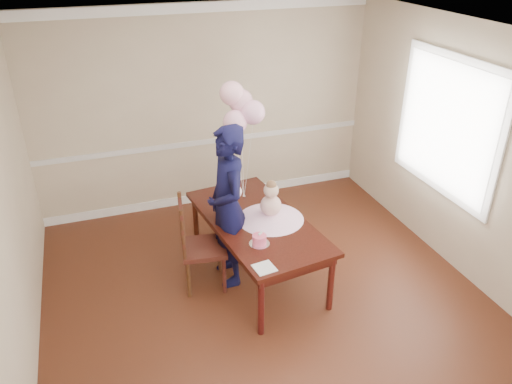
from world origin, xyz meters
name	(u,v)px	position (x,y,z in m)	size (l,w,h in m)	color
floor	(272,309)	(0.00, 0.00, 0.00)	(4.50, 5.00, 0.00)	#39180E
ceiling	(277,40)	(0.00, 0.00, 2.70)	(4.50, 5.00, 0.02)	silver
wall_back	(206,110)	(0.00, 2.50, 1.35)	(4.50, 0.02, 2.70)	tan
wall_left	(2,239)	(-2.25, 0.00, 1.35)	(0.02, 5.00, 2.70)	tan
wall_right	(477,160)	(2.25, 0.00, 1.35)	(0.02, 5.00, 2.70)	tan
chair_rail_trim	(208,142)	(0.00, 2.49, 0.90)	(4.50, 0.02, 0.07)	silver
crown_molding	(201,7)	(0.00, 2.49, 2.63)	(4.50, 0.02, 0.12)	white
baseboard_trim	(210,196)	(0.00, 2.49, 0.06)	(4.50, 0.02, 0.12)	white
window_frame	(447,126)	(2.23, 0.50, 1.55)	(0.02, 1.66, 1.56)	white
window_blinds	(446,126)	(2.21, 0.50, 1.55)	(0.01, 1.50, 1.40)	white
dining_table_top	(257,222)	(0.06, 0.63, 0.68)	(0.94, 1.88, 0.05)	black
table_apron	(257,227)	(0.06, 0.63, 0.61)	(0.85, 1.78, 0.09)	black
table_leg_fl	(261,306)	(-0.22, -0.28, 0.33)	(0.07, 0.07, 0.66)	black
table_leg_fr	(331,283)	(0.56, -0.18, 0.33)	(0.07, 0.07, 0.66)	black
table_leg_bl	(196,221)	(-0.45, 1.43, 0.33)	(0.07, 0.07, 0.66)	black
table_leg_br	(254,207)	(0.33, 1.53, 0.33)	(0.07, 0.07, 0.66)	black
baby_skirt	(271,215)	(0.20, 0.60, 0.75)	(0.71, 0.71, 0.09)	#FFBBE4
baby_torso	(271,205)	(0.20, 0.60, 0.87)	(0.23, 0.23, 0.23)	pink
baby_head	(271,190)	(0.20, 0.60, 1.05)	(0.16, 0.16, 0.16)	beige
baby_hair	(271,186)	(0.20, 0.60, 1.11)	(0.11, 0.11, 0.11)	brown
cake_platter	(259,244)	(-0.08, 0.18, 0.71)	(0.21, 0.21, 0.01)	silver
birthday_cake	(259,239)	(-0.08, 0.18, 0.76)	(0.14, 0.14, 0.09)	#E8496E
cake_flower_a	(259,234)	(-0.08, 0.18, 0.82)	(0.03, 0.03, 0.03)	silver
cake_flower_b	(261,233)	(-0.05, 0.20, 0.82)	(0.03, 0.03, 0.03)	silver
rose_vase_near	(234,205)	(-0.12, 0.89, 0.78)	(0.09, 0.09, 0.15)	silver
roses_near	(234,192)	(-0.12, 0.89, 0.95)	(0.18, 0.18, 0.18)	#FED5DB
napkin	(264,268)	(-0.17, -0.21, 0.71)	(0.19, 0.19, 0.01)	silver
balloon_weight	(244,197)	(0.08, 1.15, 0.71)	(0.04, 0.04, 0.02)	white
balloon_a	(235,122)	(-0.01, 1.14, 1.64)	(0.26, 0.26, 0.26)	#FAB1CF
balloon_b	(253,112)	(0.18, 1.12, 1.74)	(0.26, 0.26, 0.26)	#EFA9CD
balloon_c	(241,101)	(0.09, 1.25, 1.83)	(0.26, 0.26, 0.26)	#E19FB5
balloon_d	(232,93)	(-0.01, 1.25, 1.93)	(0.26, 0.26, 0.26)	#FAB1C4
balloon_ribbon_a	(240,167)	(0.04, 1.14, 1.11)	(0.00, 0.00, 0.79)	white
balloon_ribbon_b	(248,162)	(0.13, 1.13, 1.16)	(0.00, 0.00, 0.88)	silver
balloon_ribbon_c	(243,157)	(0.08, 1.20, 1.20)	(0.00, 0.00, 0.98)	white
balloon_ribbon_d	(238,153)	(0.04, 1.20, 1.25)	(0.00, 0.00, 1.07)	white
dining_chair_seat	(204,248)	(-0.54, 0.64, 0.47)	(0.46, 0.46, 0.05)	#35140E
chair_leg_fl	(189,279)	(-0.75, 0.48, 0.22)	(0.04, 0.04, 0.45)	#3A1F0F
chair_leg_fr	(224,275)	(-0.38, 0.42, 0.22)	(0.04, 0.04, 0.45)	#38130F
chair_leg_bl	(186,259)	(-0.70, 0.85, 0.22)	(0.04, 0.04, 0.45)	#3D1410
chair_leg_br	(220,255)	(-0.33, 0.79, 0.22)	(0.04, 0.04, 0.45)	#371B0F
chair_back_post_l	(183,236)	(-0.77, 0.48, 0.77)	(0.04, 0.04, 0.58)	#341A0E
chair_back_post_r	(181,217)	(-0.72, 0.85, 0.77)	(0.04, 0.04, 0.58)	#3C1F10
chair_slat_low	(183,236)	(-0.75, 0.67, 0.65)	(0.03, 0.42, 0.05)	#3D1710
chair_slat_mid	(182,222)	(-0.75, 0.67, 0.81)	(0.03, 0.42, 0.05)	#3A160F
chair_slat_top	(181,208)	(-0.75, 0.67, 0.98)	(0.03, 0.42, 0.05)	#3A140F
woman	(228,207)	(-0.25, 0.67, 0.90)	(0.65, 0.43, 1.79)	black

